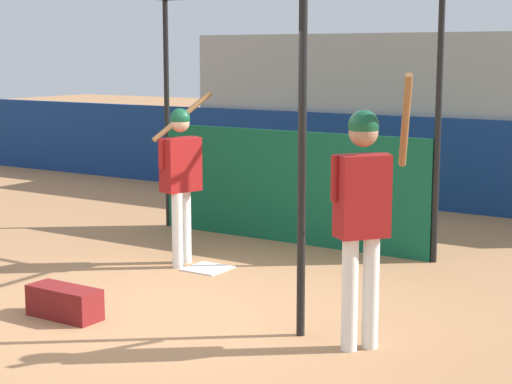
{
  "coord_description": "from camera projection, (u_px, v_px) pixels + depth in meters",
  "views": [
    {
      "loc": [
        4.65,
        -5.83,
        2.33
      ],
      "look_at": [
        0.37,
        0.8,
        1.05
      ],
      "focal_mm": 60.0,
      "sensor_mm": 36.0,
      "label": 1
    }
  ],
  "objects": [
    {
      "name": "ground_plane",
      "position": [
        173.0,
        315.0,
        7.7
      ],
      "size": [
        60.0,
        60.0,
        0.0
      ],
      "primitive_type": "plane",
      "color": "#A8754C"
    },
    {
      "name": "player_batter",
      "position": [
        181.0,
        171.0,
        9.35
      ],
      "size": [
        0.58,
        0.93,
        1.9
      ],
      "rotation": [
        0.0,
        0.0,
        1.29
      ],
      "color": "white",
      "rests_on": "ground"
    },
    {
      "name": "player_waiting",
      "position": [
        363.0,
        205.0,
        6.63
      ],
      "size": [
        0.59,
        0.76,
        2.19
      ],
      "rotation": [
        0.0,
        0.0,
        0.9
      ],
      "color": "white",
      "rests_on": "ground"
    },
    {
      "name": "equipment_bag",
      "position": [
        65.0,
        302.0,
        7.6
      ],
      "size": [
        0.7,
        0.28,
        0.28
      ],
      "color": "maroon",
      "rests_on": "ground"
    },
    {
      "name": "outfield_wall",
      "position": [
        432.0,
        164.0,
        12.77
      ],
      "size": [
        24.0,
        0.12,
        1.38
      ],
      "color": "navy",
      "rests_on": "ground"
    },
    {
      "name": "bleacher_section",
      "position": [
        463.0,
        116.0,
        13.71
      ],
      "size": [
        8.7,
        2.4,
        2.66
      ],
      "color": "#9E9E99",
      "rests_on": "ground"
    },
    {
      "name": "batting_cage",
      "position": [
        267.0,
        146.0,
        10.04
      ],
      "size": [
        3.88,
        3.08,
        3.07
      ],
      "color": "black",
      "rests_on": "ground"
    },
    {
      "name": "home_plate",
      "position": [
        208.0,
        268.0,
        9.32
      ],
      "size": [
        0.44,
        0.44,
        0.02
      ],
      "color": "white",
      "rests_on": "ground"
    }
  ]
}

